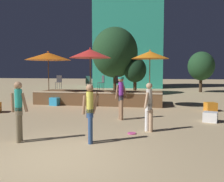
# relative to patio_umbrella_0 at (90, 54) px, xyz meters

# --- Properties ---
(ground_plane) EXTENTS (120.00, 120.00, 0.00)m
(ground_plane) POSITION_rel_patio_umbrella_0_xyz_m (1.46, -8.24, -2.97)
(ground_plane) COLOR tan
(wooden_deck) EXTENTS (7.59, 2.65, 0.82)m
(wooden_deck) POSITION_rel_patio_umbrella_0_xyz_m (0.17, 1.55, -2.59)
(wooden_deck) COLOR brown
(wooden_deck) RESTS_ON ground
(patio_umbrella_0) EXTENTS (2.33, 2.33, 3.29)m
(patio_umbrella_0) POSITION_rel_patio_umbrella_0_xyz_m (0.00, 0.00, 0.00)
(patio_umbrella_0) COLOR brown
(patio_umbrella_0) RESTS_ON ground
(patio_umbrella_1) EXTENTS (2.07, 2.07, 3.17)m
(patio_umbrella_1) POSITION_rel_patio_umbrella_0_xyz_m (3.25, 0.52, -0.08)
(patio_umbrella_1) COLOR brown
(patio_umbrella_1) RESTS_ON ground
(patio_umbrella_2) EXTENTS (2.66, 2.66, 3.17)m
(patio_umbrella_2) POSITION_rel_patio_umbrella_0_xyz_m (-2.66, 0.38, -0.10)
(patio_umbrella_2) COLOR brown
(patio_umbrella_2) RESTS_ON ground
(cube_seat_0) EXTENTS (0.62, 0.62, 0.44)m
(cube_seat_0) POSITION_rel_patio_umbrella_0_xyz_m (6.32, -0.31, -2.75)
(cube_seat_0) COLOR orange
(cube_seat_0) RESTS_ON ground
(cube_seat_1) EXTENTS (0.66, 0.66, 0.39)m
(cube_seat_1) POSITION_rel_patio_umbrella_0_xyz_m (5.79, -3.12, -2.77)
(cube_seat_1) COLOR white
(cube_seat_1) RESTS_ON ground
(cube_seat_2) EXTENTS (0.62, 0.62, 0.47)m
(cube_seat_2) POSITION_rel_patio_umbrella_0_xyz_m (-2.18, 0.21, -2.73)
(cube_seat_2) COLOR #2D9EDB
(cube_seat_2) RESTS_ON ground
(person_0) EXTENTS (0.32, 0.47, 1.62)m
(person_0) POSITION_rel_patio_umbrella_0_xyz_m (3.46, -5.18, -2.11)
(person_0) COLOR white
(person_0) RESTS_ON ground
(person_1) EXTENTS (0.48, 0.29, 1.71)m
(person_1) POSITION_rel_patio_umbrella_0_xyz_m (-0.08, -7.09, -2.04)
(person_1) COLOR #72664C
(person_1) RESTS_ON ground
(person_2) EXTENTS (0.50, 0.32, 1.77)m
(person_2) POSITION_rel_patio_umbrella_0_xyz_m (2.24, -3.34, -1.96)
(person_2) COLOR #997051
(person_2) RESTS_ON ground
(person_3) EXTENTS (0.48, 0.28, 1.64)m
(person_3) POSITION_rel_patio_umbrella_0_xyz_m (1.91, -6.83, -2.09)
(person_3) COLOR #997051
(person_3) RESTS_ON ground
(bistro_chair_0) EXTENTS (0.40, 0.40, 0.90)m
(bistro_chair_0) POSITION_rel_patio_umbrella_0_xyz_m (-2.82, 2.27, -1.60)
(bistro_chair_0) COLOR #47474C
(bistro_chair_0) RESTS_ON wooden_deck
(bistro_chair_1) EXTENTS (0.46, 0.45, 0.90)m
(bistro_chair_1) POSITION_rel_patio_umbrella_0_xyz_m (1.33, 1.50, -1.60)
(bistro_chair_1) COLOR #2D3338
(bistro_chair_1) RESTS_ON wooden_deck
(bistro_chair_2) EXTENTS (0.40, 0.40, 0.90)m
(bistro_chair_2) POSITION_rel_patio_umbrella_0_xyz_m (-0.30, 0.77, -1.60)
(bistro_chair_2) COLOR #1E4C47
(bistro_chair_2) RESTS_ON wooden_deck
(bistro_chair_3) EXTENTS (0.48, 0.47, 0.90)m
(bistro_chair_3) POSITION_rel_patio_umbrella_0_xyz_m (0.16, 2.21, -1.60)
(bistro_chair_3) COLOR #47474C
(bistro_chair_3) RESTS_ON wooden_deck
(frisbee_disc) EXTENTS (0.27, 0.27, 0.03)m
(frisbee_disc) POSITION_rel_patio_umbrella_0_xyz_m (2.95, -5.60, -2.95)
(frisbee_disc) COLOR #E54C99
(frisbee_disc) RESTS_ON ground
(background_tree_0) EXTENTS (1.89, 1.89, 3.15)m
(background_tree_0) POSITION_rel_patio_umbrella_0_xyz_m (1.76, 7.53, -0.87)
(background_tree_0) COLOR #3D2B1C
(background_tree_0) RESTS_ON ground
(background_tree_1) EXTENTS (3.94, 3.94, 5.78)m
(background_tree_1) POSITION_rel_patio_umbrella_0_xyz_m (-0.03, 7.94, 0.64)
(background_tree_1) COLOR #3D2B1C
(background_tree_1) RESTS_ON ground
(background_tree_2) EXTENTS (2.47, 2.47, 3.85)m
(background_tree_2) POSITION_rel_patio_umbrella_0_xyz_m (7.66, 11.52, -0.49)
(background_tree_2) COLOR #3D2B1C
(background_tree_2) RESTS_ON ground
(distant_building) EXTENTS (8.28, 4.99, 12.82)m
(distant_building) POSITION_rel_patio_umbrella_0_xyz_m (0.02, 18.00, 3.44)
(distant_building) COLOR teal
(distant_building) RESTS_ON ground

